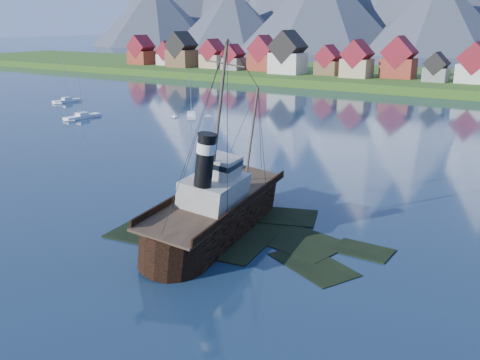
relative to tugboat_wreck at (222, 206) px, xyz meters
The scene contains 8 objects.
ground 3.66m from the tugboat_wreck, 57.20° to the right, with size 1400.00×1400.00×0.00m, color #16283D.
shoal 4.43m from the tugboat_wreck, ahead, with size 31.71×21.24×1.14m.
seawall 130.21m from the tugboat_wreck, 89.48° to the left, with size 600.00×2.50×2.00m, color #3F3D38.
town 153.83m from the tugboat_wreck, 101.99° to the left, with size 250.96×16.69×17.30m.
tugboat_wreck is the anchor object (origin of this frame).
sailboat_a 83.92m from the tugboat_wreck, 149.97° to the left, with size 3.29×10.05×12.06m.
sailboat_b 114.20m from the tugboat_wreck, 149.31° to the left, with size 3.70×8.94×12.60m.
sailboat_c 77.54m from the tugboat_wreck, 130.92° to the left, with size 7.07×8.07×11.10m.
Camera 1 is at (32.79, -46.20, 23.66)m, focal length 40.00 mm.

